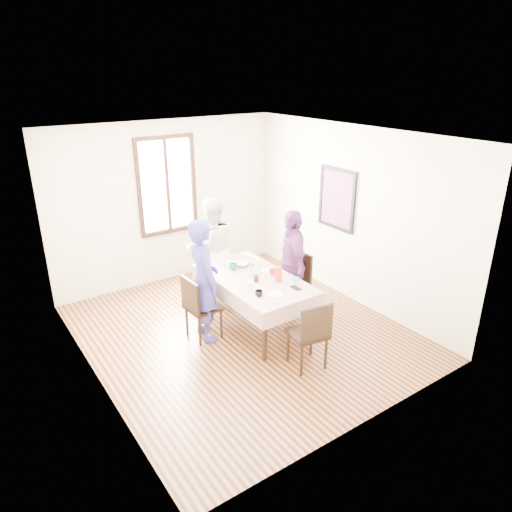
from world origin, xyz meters
The scene contains 30 objects.
ground centered at (0.00, 0.00, 0.00)m, with size 4.50×4.50×0.00m, color black.
back_wall centered at (0.00, 2.25, 1.35)m, with size 4.00×4.00×0.00m, color beige.
right_wall centered at (2.00, 0.00, 1.35)m, with size 4.50×4.50×0.00m, color beige.
window_frame centered at (0.00, 2.23, 1.65)m, with size 1.02×0.06×1.62m, color black.
window_pane centered at (0.00, 2.24, 1.65)m, with size 0.90×0.02×1.50m, color white.
art_poster centered at (1.98, 0.30, 1.55)m, with size 0.04×0.76×0.96m, color red.
dining_table centered at (0.23, 0.03, 0.38)m, with size 0.87×1.68×0.75m, color black.
tablecloth centered at (0.23, 0.03, 0.76)m, with size 0.99×1.80×0.01m, color #50150B.
chair_left centered at (-0.50, 0.19, 0.46)m, with size 0.42×0.42×0.91m, color black.
chair_right centered at (0.95, 0.09, 0.46)m, with size 0.42×0.42×0.91m, color black.
chair_far centered at (0.23, 1.19, 0.46)m, with size 0.42×0.42×0.91m, color black.
chair_near centered at (0.23, -1.12, 0.46)m, with size 0.42×0.42×0.91m, color black.
person_left centered at (-0.48, 0.19, 0.85)m, with size 0.62×0.41×1.70m, color #35328D.
person_far centered at (0.23, 1.16, 0.82)m, with size 0.80×0.62×1.64m, color silver.
person_right centered at (0.93, 0.09, 0.80)m, with size 0.94×0.39×1.60m, color #692F6B.
mug_black centered at (-0.04, -0.47, 0.80)m, with size 0.10×0.10×0.08m, color black.
mug_flag centered at (0.49, -0.04, 0.80)m, with size 0.09×0.09×0.08m, color red.
mug_green centered at (0.14, 0.43, 0.81)m, with size 0.11×0.11×0.09m, color #0C7226.
serving_bowl centered at (0.32, 0.48, 0.79)m, with size 0.23×0.23×0.06m, color white.
juice_carton centered at (0.42, -0.26, 0.87)m, with size 0.07×0.07×0.22m, color red.
butter_tub centered at (0.57, -0.44, 0.80)m, with size 0.13×0.13×0.07m, color white.
jam_jar centered at (0.18, -0.09, 0.81)m, with size 0.06×0.06×0.09m, color black.
drinking_glass centered at (-0.03, -0.23, 0.81)m, with size 0.07×0.07×0.10m, color silver.
smartphone centered at (0.49, -0.56, 0.77)m, with size 0.08×0.16×0.01m, color black.
flower_vase centered at (0.21, 0.09, 0.83)m, with size 0.07×0.07×0.13m, color silver.
plate_right centered at (0.52, 0.11, 0.77)m, with size 0.20×0.20×0.01m, color white.
plate_far centered at (0.22, 0.70, 0.77)m, with size 0.20×0.20×0.01m, color white.
plate_near centered at (0.16, -0.55, 0.77)m, with size 0.20×0.20×0.01m, color white.
butter_lid centered at (0.57, -0.44, 0.83)m, with size 0.12×0.12×0.01m, color blue.
flower_bunch centered at (0.21, 0.09, 0.94)m, with size 0.09×0.09×0.10m, color yellow, non-canonical shape.
Camera 1 is at (-3.09, -4.81, 3.47)m, focal length 32.90 mm.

